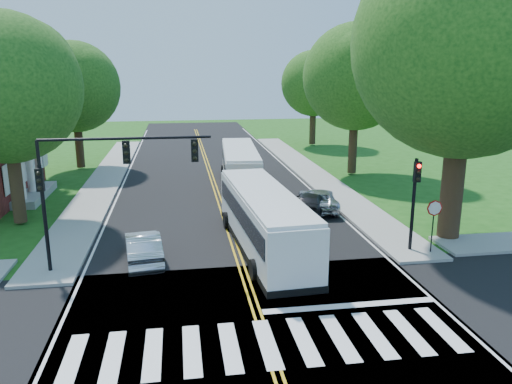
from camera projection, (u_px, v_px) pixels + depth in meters
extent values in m
plane|color=#1B4C13|center=(265.00, 336.00, 16.44)|extent=(140.00, 140.00, 0.00)
cube|color=black|center=(219.00, 198.00, 33.69)|extent=(14.00, 96.00, 0.01)
cube|color=black|center=(265.00, 336.00, 16.44)|extent=(60.00, 12.00, 0.01)
cube|color=gold|center=(214.00, 185.00, 37.52)|extent=(0.36, 70.00, 0.01)
cube|color=silver|center=(121.00, 188.00, 36.49)|extent=(0.12, 70.00, 0.01)
cube|color=silver|center=(302.00, 182.00, 38.55)|extent=(0.12, 70.00, 0.01)
cube|color=silver|center=(267.00, 343.00, 15.96)|extent=(12.60, 3.00, 0.01)
cube|color=silver|center=(350.00, 305.00, 18.50)|extent=(6.60, 0.40, 0.01)
cube|color=gray|center=(106.00, 179.00, 39.12)|extent=(2.60, 40.00, 0.15)
cube|color=gray|center=(311.00, 172.00, 41.63)|extent=(2.60, 40.00, 0.15)
cylinder|color=black|center=(453.00, 179.00, 25.01)|extent=(1.10, 1.10, 6.00)
sphere|color=#447C24|center=(466.00, 44.00, 23.43)|extent=(10.80, 10.80, 10.80)
cylinder|color=black|center=(16.00, 180.00, 27.49)|extent=(0.70, 0.70, 4.80)
sphere|color=#447C24|center=(5.00, 88.00, 26.28)|extent=(8.00, 8.00, 8.00)
cylinder|color=black|center=(79.00, 142.00, 42.95)|extent=(0.70, 0.70, 4.40)
sphere|color=#447C24|center=(74.00, 87.00, 41.81)|extent=(7.60, 7.60, 7.60)
cylinder|color=black|center=(353.00, 143.00, 40.54)|extent=(0.70, 0.70, 5.00)
sphere|color=#447C24|center=(356.00, 77.00, 39.27)|extent=(8.40, 8.40, 8.40)
cylinder|color=black|center=(313.00, 125.00, 56.09)|extent=(0.70, 0.70, 4.40)
sphere|color=#447C24|center=(314.00, 83.00, 54.99)|extent=(7.20, 7.20, 7.20)
cube|color=silver|center=(26.00, 133.00, 32.66)|extent=(1.40, 6.00, 0.45)
cube|color=gray|center=(33.00, 195.00, 33.66)|extent=(1.80, 6.00, 0.50)
cylinder|color=silver|center=(20.00, 175.00, 31.11)|extent=(0.50, 0.50, 4.20)
cylinder|color=silver|center=(30.00, 168.00, 33.22)|extent=(0.50, 0.50, 4.20)
cylinder|color=silver|center=(39.00, 162.00, 35.32)|extent=(0.50, 0.50, 4.20)
cylinder|color=black|center=(45.00, 219.00, 20.83)|extent=(0.16, 0.16, 4.60)
cube|color=black|center=(40.00, 180.00, 20.28)|extent=(0.30, 0.22, 0.95)
sphere|color=black|center=(38.00, 173.00, 20.07)|extent=(0.18, 0.18, 0.18)
cylinder|color=black|center=(126.00, 138.00, 20.56)|extent=(7.00, 0.12, 0.12)
cube|color=black|center=(126.00, 152.00, 20.55)|extent=(0.30, 0.22, 0.95)
cube|color=black|center=(195.00, 151.00, 20.97)|extent=(0.30, 0.22, 0.95)
cylinder|color=black|center=(413.00, 205.00, 23.34)|extent=(0.16, 0.16, 4.40)
cube|color=black|center=(417.00, 172.00, 22.81)|extent=(0.30, 0.22, 0.95)
sphere|color=#FF0A05|center=(419.00, 166.00, 22.60)|extent=(0.18, 0.18, 0.18)
cylinder|color=black|center=(432.00, 230.00, 23.25)|extent=(0.06, 0.06, 2.20)
cylinder|color=#A50A07|center=(435.00, 208.00, 22.97)|extent=(0.76, 0.04, 0.76)
cube|color=silver|center=(264.00, 221.00, 23.86)|extent=(3.09, 11.23, 2.59)
cube|color=black|center=(264.00, 211.00, 23.75)|extent=(3.11, 10.46, 0.89)
cube|color=black|center=(242.00, 187.00, 29.09)|extent=(2.30, 0.24, 1.51)
cube|color=orange|center=(242.00, 173.00, 28.88)|extent=(1.60, 0.20, 0.30)
cube|color=black|center=(264.00, 243.00, 24.14)|extent=(3.14, 11.33, 0.28)
cube|color=silver|center=(264.00, 193.00, 23.54)|extent=(3.02, 10.89, 0.21)
cylinder|color=black|center=(270.00, 217.00, 27.84)|extent=(0.36, 0.92, 0.90)
cylinder|color=black|center=(227.00, 220.00, 27.32)|extent=(0.36, 0.92, 0.90)
cylinder|color=black|center=(310.00, 265.00, 21.16)|extent=(0.36, 0.92, 0.90)
cylinder|color=black|center=(254.00, 270.00, 20.64)|extent=(0.36, 0.92, 0.90)
cube|color=silver|center=(240.00, 167.00, 36.92)|extent=(3.10, 11.01, 2.53)
cube|color=black|center=(240.00, 161.00, 36.81)|extent=(3.12, 10.26, 0.88)
cube|color=black|center=(236.00, 151.00, 42.15)|extent=(2.26, 0.26, 1.47)
cube|color=orange|center=(236.00, 141.00, 41.95)|extent=(1.57, 0.21, 0.29)
cube|color=black|center=(240.00, 182.00, 37.20)|extent=(3.15, 11.12, 0.28)
cube|color=silver|center=(240.00, 149.00, 36.60)|extent=(3.03, 10.68, 0.20)
cylinder|color=black|center=(252.00, 170.00, 40.74)|extent=(0.36, 0.90, 0.88)
cylinder|color=black|center=(223.00, 170.00, 40.54)|extent=(0.36, 0.90, 0.88)
cylinder|color=black|center=(260.00, 190.00, 34.06)|extent=(0.36, 0.90, 0.88)
cylinder|color=black|center=(225.00, 191.00, 33.86)|extent=(0.36, 0.90, 0.88)
imported|color=silver|center=(143.00, 248.00, 22.44)|extent=(2.03, 4.43, 1.41)
imported|color=#B5B7BD|center=(318.00, 199.00, 30.86)|extent=(2.85, 4.92, 1.29)
imported|color=black|center=(310.00, 203.00, 30.10)|extent=(3.19, 4.68, 1.26)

